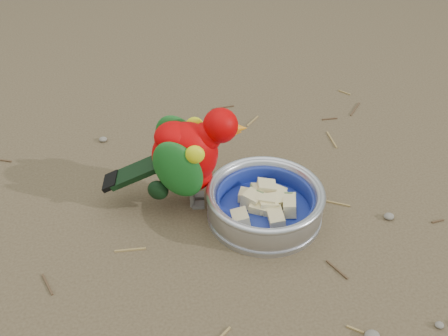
{
  "coord_description": "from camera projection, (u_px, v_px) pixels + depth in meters",
  "views": [
    {
      "loc": [
        -0.11,
        -0.61,
        0.61
      ],
      "look_at": [
        0.05,
        0.08,
        0.08
      ],
      "focal_mm": 40.0,
      "sensor_mm": 36.0,
      "label": 1
    }
  ],
  "objects": [
    {
      "name": "fruit_wedges",
      "position": [
        265.0,
        203.0,
        0.89
      ],
      "size": [
        0.12,
        0.12,
        0.03
      ],
      "primitive_type": null,
      "color": "beige",
      "rests_on": "food_bowl"
    },
    {
      "name": "ground",
      "position": [
        206.0,
        235.0,
        0.87
      ],
      "size": [
        60.0,
        60.0,
        0.0
      ],
      "primitive_type": "plane",
      "color": "brown"
    },
    {
      "name": "lory_parrot",
      "position": [
        188.0,
        161.0,
        0.88
      ],
      "size": [
        0.25,
        0.15,
        0.19
      ],
      "primitive_type": null,
      "rotation": [
        0.0,
        0.0,
        -1.74
      ],
      "color": "#BB0001",
      "rests_on": "ground"
    },
    {
      "name": "bowl_wall",
      "position": [
        265.0,
        200.0,
        0.88
      ],
      "size": [
        0.21,
        0.21,
        0.04
      ],
      "primitive_type": null,
      "color": "#B2B2BA",
      "rests_on": "food_bowl"
    },
    {
      "name": "ground_debris",
      "position": [
        177.0,
        221.0,
        0.89
      ],
      "size": [
        0.9,
        0.8,
        0.01
      ],
      "primitive_type": null,
      "color": "olive",
      "rests_on": "ground"
    },
    {
      "name": "food_bowl",
      "position": [
        264.0,
        213.0,
        0.9
      ],
      "size": [
        0.21,
        0.21,
        0.02
      ],
      "primitive_type": "cylinder",
      "color": "#B2B2BA",
      "rests_on": "ground"
    }
  ]
}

